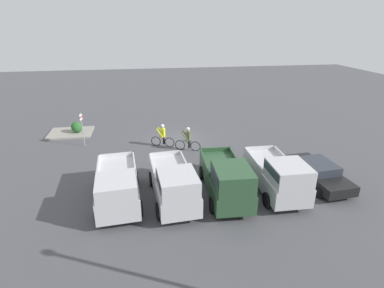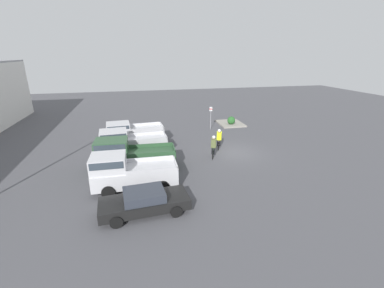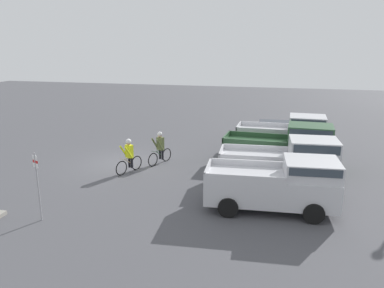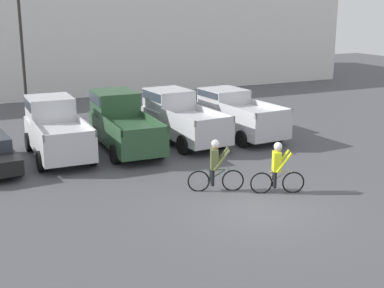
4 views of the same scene
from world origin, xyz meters
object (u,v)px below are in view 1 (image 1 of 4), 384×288
Objects in this scene: cyclist_1 at (188,139)px; shrub at (77,127)px; sedan_0 at (317,172)px; pickup_truck_2 at (174,183)px; pickup_truck_0 at (279,175)px; pickup_truck_1 at (227,178)px; fire_lane_sign at (82,126)px; pickup_truck_3 at (117,186)px; cyclist_0 at (163,135)px.

shrub is at bearing -29.43° from cyclist_1.
pickup_truck_2 is at bearing 5.58° from sedan_0.
sedan_0 is 0.93× the size of pickup_truck_0.
pickup_truck_0 is 2.82m from pickup_truck_1.
fire_lane_sign is at bearing -56.04° from pickup_truck_2.
pickup_truck_2 reaches higher than pickup_truck_3.
pickup_truck_1 is (5.62, 0.81, 0.52)m from sedan_0.
pickup_truck_2 is 2.95× the size of cyclist_1.
cyclist_0 is 5.94m from fire_lane_sign.
cyclist_1 is (3.86, -6.69, -0.26)m from pickup_truck_0.
pickup_truck_1 is 8.19m from cyclist_0.
sedan_0 is 2.63× the size of cyclist_1.
cyclist_0 is (0.04, -7.71, -0.25)m from pickup_truck_2.
cyclist_1 is at bearing 148.89° from cyclist_0.
sedan_0 is at bearing 140.67° from cyclist_0.
pickup_truck_1 is 12.24m from fire_lane_sign.
pickup_truck_2 is at bearing -0.35° from pickup_truck_0.
pickup_truck_0 is 9.56m from cyclist_0.
pickup_truck_0 is 1.00× the size of pickup_truck_3.
pickup_truck_0 is 0.92× the size of pickup_truck_1.
cyclist_1 is at bearing 150.57° from shrub.
pickup_truck_2 is 5.91× the size of shrub.
sedan_0 is 16.29m from fire_lane_sign.
pickup_truck_1 is 5.56m from pickup_truck_3.
fire_lane_sign is (7.56, -2.04, 0.65)m from cyclist_1.
pickup_truck_2 is 2.82m from pickup_truck_3.
pickup_truck_3 is at bearing -5.99° from pickup_truck_2.
cyclist_1 reaches higher than cyclist_0.
pickup_truck_2 is at bearing 174.01° from pickup_truck_3.
pickup_truck_2 is 3.01× the size of cyclist_0.
pickup_truck_3 is (8.37, -0.33, -0.08)m from pickup_truck_0.
pickup_truck_3 is at bearing 69.54° from cyclist_0.
pickup_truck_3 is (11.18, 0.52, 0.43)m from sedan_0.
pickup_truck_1 is 3.16× the size of cyclist_0.
fire_lane_sign is at bearing -28.98° from sedan_0.
pickup_truck_0 is at bearing 119.98° from cyclist_1.
shrub is (6.85, -3.80, -0.29)m from cyclist_0.
pickup_truck_0 is at bearing 125.88° from cyclist_0.
pickup_truck_2 is 1.04× the size of pickup_truck_3.
pickup_truck_1 reaches higher than cyclist_0.
cyclist_0 is at bearing -89.71° from pickup_truck_2.
fire_lane_sign reaches higher than cyclist_0.
pickup_truck_1 is at bearing 109.88° from cyclist_0.
cyclist_0 is at bearing -70.12° from pickup_truck_1.
pickup_truck_3 is 2.90× the size of cyclist_0.
pickup_truck_3 reaches higher than cyclist_0.
shrub is at bearing -50.03° from pickup_truck_1.
pickup_truck_0 is at bearing 179.16° from pickup_truck_1.
pickup_truck_0 is at bearing 177.75° from pickup_truck_3.
cyclist_0 is (5.60, -7.74, -0.27)m from pickup_truck_0.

